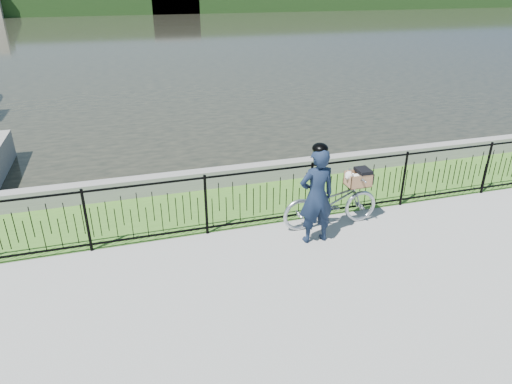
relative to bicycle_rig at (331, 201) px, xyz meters
name	(u,v)px	position (x,y,z in m)	size (l,w,h in m)	color
ground	(290,273)	(-1.26, -1.25, -0.50)	(120.00, 120.00, 0.00)	gray
grass_strip	(246,203)	(-1.26, 1.35, -0.49)	(60.00, 2.00, 0.01)	#407023
water	(142,37)	(-1.26, 31.75, -0.50)	(120.00, 120.00, 0.00)	#27271E
quay_wall	(234,176)	(-1.26, 2.35, -0.30)	(60.00, 0.30, 0.40)	gray
fence	(260,198)	(-1.26, 0.35, 0.08)	(14.00, 0.06, 1.15)	black
far_treeline	(126,1)	(-1.26, 58.75, 1.00)	(120.00, 6.00, 3.00)	#214018
far_building_right	(174,0)	(4.74, 57.25, 1.10)	(6.00, 3.00, 3.20)	#9F927F
bicycle_rig	(331,201)	(0.00, 0.00, 0.00)	(1.85, 0.64, 1.08)	#B1B6BE
cyclist	(317,195)	(-0.50, -0.42, 0.39)	(0.64, 0.42, 1.79)	#121D32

